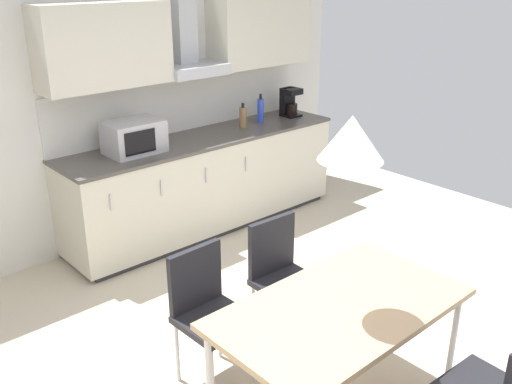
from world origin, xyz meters
TOP-DOWN VIEW (x-y plane):
  - ground_plane at (0.00, 0.00)m, footprint 7.32×7.34m
  - wall_back at (0.00, 2.50)m, footprint 5.85×0.10m
  - kitchen_counter at (0.96, 2.12)m, footprint 2.86×0.68m
  - backsplash_tile at (0.96, 2.43)m, footprint 2.84×0.02m
  - upper_wall_cabinets at (0.96, 2.28)m, footprint 2.84×0.40m
  - microwave at (0.22, 2.12)m, footprint 0.48×0.35m
  - coffee_maker at (2.13, 2.14)m, footprint 0.18×0.19m
  - bottle_blue at (1.72, 2.16)m, footprint 0.07×0.07m
  - bottle_brown at (1.45, 2.11)m, footprint 0.07×0.07m
  - dining_table at (-0.08, -0.47)m, footprint 1.39×0.79m
  - chair_far_right at (0.24, 0.31)m, footprint 0.42×0.42m
  - chair_far_left at (-0.39, 0.31)m, footprint 0.41×0.41m
  - pendant_lamp at (-0.08, -0.47)m, footprint 0.32×0.32m

SIDE VIEW (x-z plane):
  - ground_plane at x=0.00m, z-range -0.02..0.00m
  - kitchen_counter at x=0.96m, z-range 0.00..0.93m
  - chair_far_right at x=0.24m, z-range 0.10..0.97m
  - chair_far_left at x=-0.39m, z-range 0.10..0.97m
  - dining_table at x=-0.08m, z-range 0.33..1.09m
  - bottle_brown at x=1.45m, z-range 0.91..1.16m
  - bottle_blue at x=1.72m, z-range 0.91..1.20m
  - microwave at x=0.22m, z-range 0.93..1.21m
  - coffee_maker at x=2.13m, z-range 0.93..1.23m
  - backsplash_tile at x=0.96m, z-range 0.93..1.44m
  - wall_back at x=0.00m, z-range 0.00..2.53m
  - pendant_lamp at x=-0.08m, z-range 1.57..1.79m
  - upper_wall_cabinets at x=0.96m, z-range 1.48..2.16m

